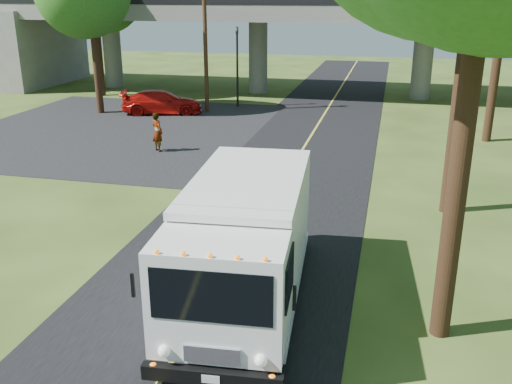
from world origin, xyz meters
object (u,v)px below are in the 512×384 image
(utility_pole, at_px, (205,38))
(step_van, at_px, (244,240))
(traffic_signal, at_px, (237,58))
(pedestrian, at_px, (158,132))
(red_sedan, at_px, (162,102))

(utility_pole, distance_m, step_van, 24.34)
(traffic_signal, distance_m, pedestrian, 12.12)
(step_van, relative_size, red_sedan, 1.50)
(traffic_signal, bearing_deg, utility_pole, -126.87)
(traffic_signal, distance_m, utility_pole, 2.86)
(pedestrian, bearing_deg, traffic_signal, -56.40)
(traffic_signal, bearing_deg, step_van, -74.48)
(step_van, relative_size, pedestrian, 3.92)
(traffic_signal, height_order, utility_pole, utility_pole)
(utility_pole, relative_size, pedestrian, 4.70)
(utility_pole, bearing_deg, step_van, -69.78)
(traffic_signal, bearing_deg, red_sedan, -141.07)
(traffic_signal, relative_size, pedestrian, 2.71)
(utility_pole, height_order, step_van, utility_pole)
(pedestrian, bearing_deg, utility_pole, -48.47)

